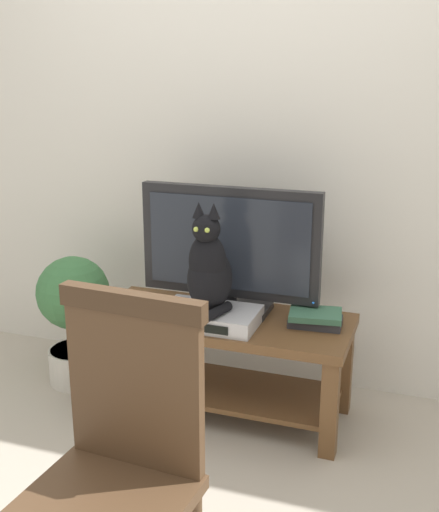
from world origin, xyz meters
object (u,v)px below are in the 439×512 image
(media_box, at_px, (210,316))
(cat, at_px, (209,269))
(tv_stand, at_px, (223,347))
(book_stack, at_px, (315,318))
(potted_plant, at_px, (74,311))
(wooden_chair, at_px, (117,457))
(tv, at_px, (230,248))

(media_box, relative_size, cat, 0.88)
(cat, bearing_deg, tv_stand, 76.44)
(book_stack, relative_size, potted_plant, 0.37)
(book_stack, xyz_separation_m, potted_plant, (-1.24, 0.01, -0.13))
(potted_plant, bearing_deg, tv_stand, -3.59)
(media_box, height_order, potted_plant, potted_plant)
(potted_plant, bearing_deg, media_box, -10.77)
(media_box, distance_m, book_stack, 0.47)
(tv_stand, relative_size, media_box, 2.74)
(book_stack, bearing_deg, wooden_chair, -102.15)
(wooden_chair, distance_m, book_stack, 1.35)
(tv_stand, distance_m, cat, 0.43)
(cat, distance_m, potted_plant, 0.89)
(tv, height_order, book_stack, tv)
(tv, xyz_separation_m, wooden_chair, (0.13, -1.38, -0.20))
(tv, relative_size, potted_plant, 1.25)
(cat, distance_m, book_stack, 0.52)
(cat, height_order, potted_plant, cat)
(tv_stand, xyz_separation_m, wooden_chair, (0.13, -1.28, 0.26))
(tv_stand, xyz_separation_m, media_box, (-0.03, -0.10, 0.19))
(tv, xyz_separation_m, potted_plant, (-0.82, -0.04, -0.40))
(tv, relative_size, media_box, 1.97)
(tv, distance_m, potted_plant, 0.91)
(tv_stand, distance_m, wooden_chair, 1.32)
(cat, relative_size, wooden_chair, 0.48)
(tv, height_order, media_box, tv)
(tv, height_order, cat, tv)
(tv, bearing_deg, potted_plant, -177.10)
(cat, bearing_deg, wooden_chair, -82.13)
(tv_stand, xyz_separation_m, potted_plant, (-0.82, 0.05, 0.05))
(potted_plant, bearing_deg, tv, 2.90)
(media_box, distance_m, potted_plant, 0.82)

